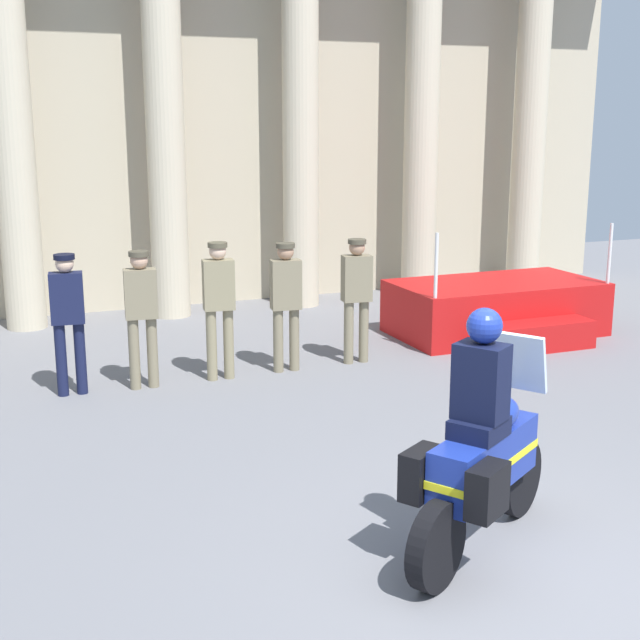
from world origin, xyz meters
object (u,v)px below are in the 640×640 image
at_px(officer_in_row_4, 357,291).
at_px(officer_in_row_0, 68,313).
at_px(reviewing_stand, 498,309).
at_px(officer_in_row_1, 141,308).
at_px(officer_in_row_2, 219,299).
at_px(motorcycle_with_rider, 481,453).
at_px(officer_in_row_3, 286,297).

bearing_deg(officer_in_row_4, officer_in_row_0, 7.37).
relative_size(reviewing_stand, officer_in_row_1, 1.84).
xyz_separation_m(reviewing_stand, officer_in_row_0, (-6.34, -0.63, 0.61)).
height_order(officer_in_row_0, officer_in_row_4, officer_in_row_0).
xyz_separation_m(officer_in_row_1, officer_in_row_2, (0.96, 0.01, 0.03)).
bearing_deg(officer_in_row_4, officer_in_row_1, 8.62).
height_order(officer_in_row_2, officer_in_row_4, officer_in_row_2).
relative_size(reviewing_stand, officer_in_row_0, 1.83).
bearing_deg(motorcycle_with_rider, reviewing_stand, 23.36).
bearing_deg(officer_in_row_1, officer_in_row_2, -172.33).
bearing_deg(officer_in_row_1, officer_in_row_0, 3.12).
height_order(reviewing_stand, officer_in_row_3, reviewing_stand).
relative_size(officer_in_row_4, motorcycle_with_rider, 0.88).
distance_m(officer_in_row_1, officer_in_row_3, 1.85).
relative_size(reviewing_stand, officer_in_row_3, 1.84).
xyz_separation_m(officer_in_row_1, officer_in_row_3, (1.85, 0.04, -0.01)).
xyz_separation_m(officer_in_row_0, officer_in_row_2, (1.81, -0.05, 0.03)).
xyz_separation_m(officer_in_row_4, motorcycle_with_rider, (-1.30, -5.13, -0.19)).
distance_m(officer_in_row_2, officer_in_row_4, 1.90).
bearing_deg(officer_in_row_2, officer_in_row_4, -170.90).
relative_size(reviewing_stand, officer_in_row_2, 1.78).
height_order(officer_in_row_2, motorcycle_with_rider, motorcycle_with_rider).
bearing_deg(officer_in_row_2, motorcycle_with_rider, 103.88).
relative_size(officer_in_row_2, officer_in_row_4, 1.04).
xyz_separation_m(officer_in_row_1, motorcycle_with_rider, (1.55, -5.06, -0.20)).
bearing_deg(officer_in_row_0, officer_in_row_1, -176.88).
distance_m(reviewing_stand, officer_in_row_4, 2.77).
distance_m(reviewing_stand, motorcycle_with_rider, 6.98).
height_order(officer_in_row_3, officer_in_row_4, officer_in_row_3).
relative_size(officer_in_row_0, officer_in_row_1, 1.00).
xyz_separation_m(officer_in_row_0, motorcycle_with_rider, (2.40, -5.12, -0.20)).
bearing_deg(motorcycle_with_rider, officer_in_row_3, 54.40).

